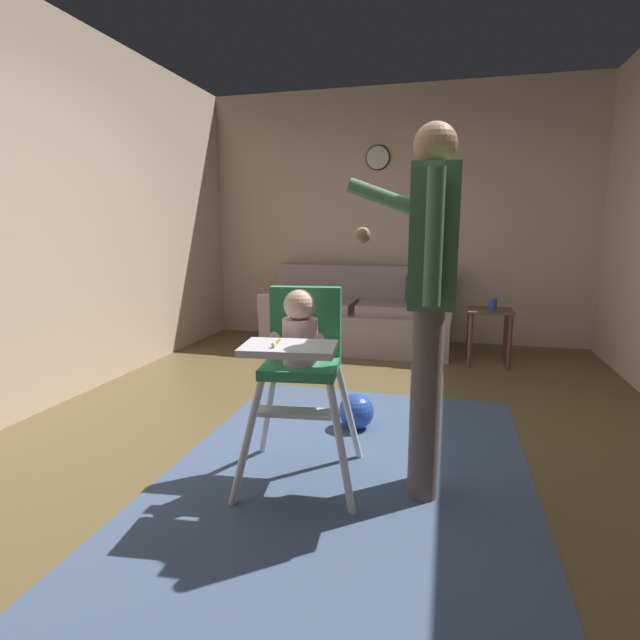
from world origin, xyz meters
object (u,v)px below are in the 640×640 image
object	(u,v)px
side_table	(489,324)
wall_clock	(378,158)
adult_standing	(428,293)
couch	(359,317)
toy_ball	(356,411)
high_chair	(301,348)
sippy_cup	(493,304)

from	to	relation	value
side_table	wall_clock	distance (m)	2.19
adult_standing	wall_clock	xyz separation A→B (m)	(-0.72, 3.34, 1.04)
couch	toy_ball	world-z (taller)	couch
high_chair	sippy_cup	xyz separation A→B (m)	(1.09, 2.54, -0.12)
high_chair	toy_ball	size ratio (longest dim) A/B	4.36
adult_standing	toy_ball	bearing A→B (deg)	-60.84
adult_standing	couch	bearing A→B (deg)	-78.29
adult_standing	toy_ball	xyz separation A→B (m)	(-0.44, 0.67, -0.86)
high_chair	wall_clock	size ratio (longest dim) A/B	3.69
couch	adult_standing	xyz separation A→B (m)	(0.82, -2.86, 0.64)
high_chair	sippy_cup	world-z (taller)	high_chair
high_chair	wall_clock	world-z (taller)	wall_clock
toy_ball	sippy_cup	size ratio (longest dim) A/B	2.26
adult_standing	wall_clock	bearing A→B (deg)	-82.09
sippy_cup	couch	bearing A→B (deg)	164.44
couch	sippy_cup	size ratio (longest dim) A/B	19.19
toy_ball	sippy_cup	xyz separation A→B (m)	(0.94, 1.82, 0.46)
couch	wall_clock	size ratio (longest dim) A/B	7.20
adult_standing	sippy_cup	world-z (taller)	adult_standing
toy_ball	sippy_cup	distance (m)	2.10
toy_ball	sippy_cup	world-z (taller)	sippy_cup
wall_clock	toy_ball	bearing A→B (deg)	-84.14
couch	side_table	xyz separation A→B (m)	(1.29, -0.37, 0.05)
sippy_cup	wall_clock	size ratio (longest dim) A/B	0.37
toy_ball	wall_clock	distance (m)	3.29
adult_standing	side_table	size ratio (longest dim) A/B	3.29
toy_ball	wall_clock	xyz separation A→B (m)	(-0.27, 2.67, 1.90)
sippy_cup	side_table	bearing A→B (deg)	180.00
couch	side_table	distance (m)	1.34
couch	high_chair	distance (m)	2.93
sippy_cup	toy_ball	bearing A→B (deg)	-117.32
high_chair	adult_standing	distance (m)	0.66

